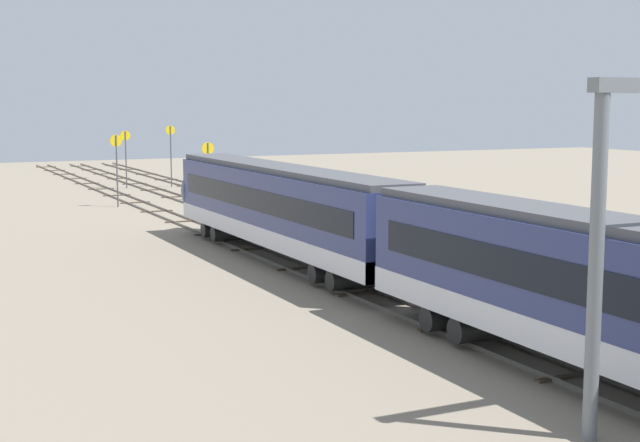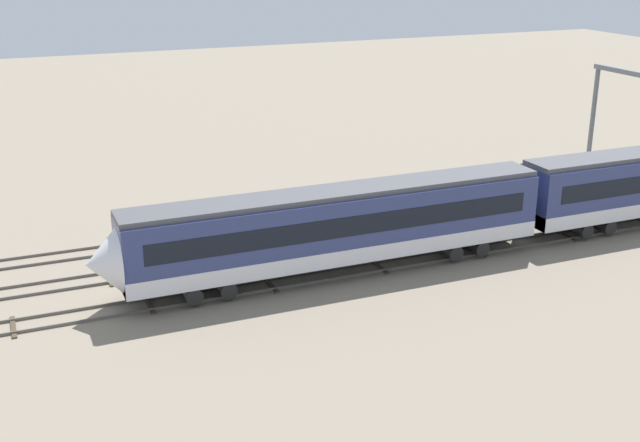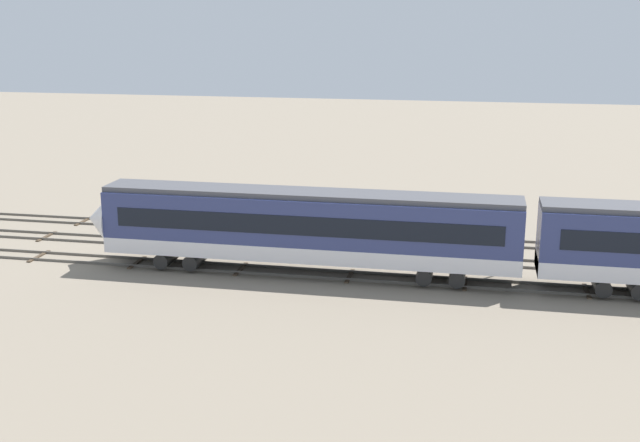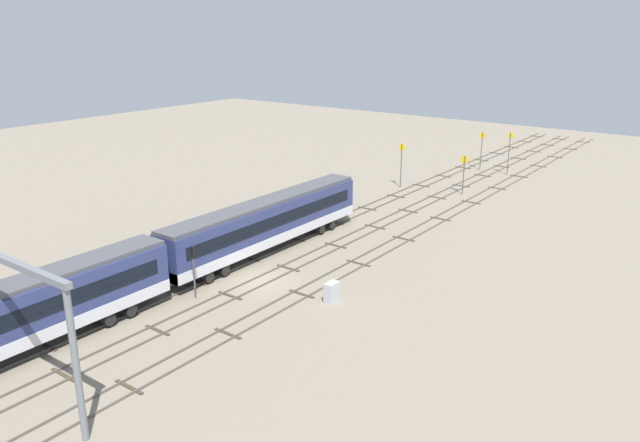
{
  "view_description": "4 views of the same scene",
  "coord_description": "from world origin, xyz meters",
  "px_view_note": "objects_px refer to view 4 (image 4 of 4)",
  "views": [
    {
      "loc": [
        -36.85,
        22.23,
        8.14
      ],
      "look_at": [
        6.55,
        1.57,
        1.85
      ],
      "focal_mm": 50.89,
      "sensor_mm": 36.0,
      "label": 1
    },
    {
      "loc": [
        22.72,
        41.97,
        17.75
      ],
      "look_at": [
        5.86,
        1.72,
        2.32
      ],
      "focal_mm": 45.02,
      "sensor_mm": 36.0,
      "label": 2
    },
    {
      "loc": [
        -3.48,
        46.83,
        14.66
      ],
      "look_at": [
        5.68,
        0.95,
        2.36
      ],
      "focal_mm": 44.18,
      "sensor_mm": 36.0,
      "label": 3
    },
    {
      "loc": [
        -34.97,
        -31.94,
        20.24
      ],
      "look_at": [
        8.29,
        0.09,
        3.09
      ],
      "focal_mm": 34.94,
      "sensor_mm": 36.0,
      "label": 4
    }
  ],
  "objects_px": {
    "speed_sign_mid_trackside": "(464,168)",
    "speed_sign_distant_end": "(509,148)",
    "signal_light_trackside_departure": "(194,264)",
    "speed_sign_far_trackside": "(482,146)",
    "speed_sign_near_foreground": "(401,159)",
    "relay_cabinet": "(332,292)"
  },
  "relations": [
    {
      "from": "speed_sign_mid_trackside",
      "to": "speed_sign_distant_end",
      "type": "bearing_deg",
      "value": -2.92
    },
    {
      "from": "speed_sign_mid_trackside",
      "to": "speed_sign_far_trackside",
      "type": "relative_size",
      "value": 0.89
    },
    {
      "from": "speed_sign_mid_trackside",
      "to": "signal_light_trackside_departure",
      "type": "distance_m",
      "value": 40.95
    },
    {
      "from": "speed_sign_mid_trackside",
      "to": "speed_sign_distant_end",
      "type": "distance_m",
      "value": 13.39
    },
    {
      "from": "speed_sign_mid_trackside",
      "to": "speed_sign_distant_end",
      "type": "xyz_separation_m",
      "value": [
        13.37,
        -0.68,
        0.52
      ]
    },
    {
      "from": "speed_sign_far_trackside",
      "to": "signal_light_trackside_departure",
      "type": "height_order",
      "value": "speed_sign_far_trackside"
    },
    {
      "from": "speed_sign_far_trackside",
      "to": "speed_sign_distant_end",
      "type": "bearing_deg",
      "value": -98.28
    },
    {
      "from": "speed_sign_far_trackside",
      "to": "speed_sign_distant_end",
      "type": "height_order",
      "value": "speed_sign_distant_end"
    },
    {
      "from": "signal_light_trackside_departure",
      "to": "speed_sign_distant_end",
      "type": "bearing_deg",
      "value": -4.64
    },
    {
      "from": "speed_sign_mid_trackside",
      "to": "signal_light_trackside_departure",
      "type": "relative_size",
      "value": 1.15
    },
    {
      "from": "speed_sign_mid_trackside",
      "to": "signal_light_trackside_departure",
      "type": "bearing_deg",
      "value": 174.8
    },
    {
      "from": "speed_sign_near_foreground",
      "to": "speed_sign_distant_end",
      "type": "relative_size",
      "value": 0.95
    },
    {
      "from": "speed_sign_distant_end",
      "to": "signal_light_trackside_departure",
      "type": "bearing_deg",
      "value": 175.36
    },
    {
      "from": "speed_sign_distant_end",
      "to": "relay_cabinet",
      "type": "relative_size",
      "value": 3.84
    },
    {
      "from": "speed_sign_distant_end",
      "to": "relay_cabinet",
      "type": "bearing_deg",
      "value": -174.81
    },
    {
      "from": "speed_sign_far_trackside",
      "to": "signal_light_trackside_departure",
      "type": "relative_size",
      "value": 1.3
    },
    {
      "from": "speed_sign_far_trackside",
      "to": "relay_cabinet",
      "type": "height_order",
      "value": "speed_sign_far_trackside"
    },
    {
      "from": "speed_sign_mid_trackside",
      "to": "relay_cabinet",
      "type": "bearing_deg",
      "value": -171.75
    },
    {
      "from": "speed_sign_near_foreground",
      "to": "signal_light_trackside_departure",
      "type": "distance_m",
      "value": 39.6
    },
    {
      "from": "speed_sign_distant_end",
      "to": "signal_light_trackside_departure",
      "type": "distance_m",
      "value": 54.33
    },
    {
      "from": "speed_sign_distant_end",
      "to": "signal_light_trackside_departure",
      "type": "relative_size",
      "value": 1.4
    },
    {
      "from": "signal_light_trackside_departure",
      "to": "relay_cabinet",
      "type": "xyz_separation_m",
      "value": [
        5.78,
        -8.78,
        -2.02
      ]
    }
  ]
}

